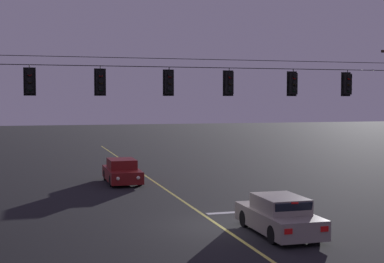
# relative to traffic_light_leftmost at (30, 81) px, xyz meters

# --- Properties ---
(ground_plane) EXTENTS (180.00, 180.00, 0.00)m
(ground_plane) POSITION_rel_traffic_light_leftmost_xyz_m (6.96, -2.94, -5.58)
(ground_plane) COLOR black
(lane_centre_stripe) EXTENTS (0.14, 60.00, 0.01)m
(lane_centre_stripe) POSITION_rel_traffic_light_leftmost_xyz_m (6.96, 6.02, -5.57)
(lane_centre_stripe) COLOR #D1C64C
(lane_centre_stripe) RESTS_ON ground
(stop_bar_paint) EXTENTS (3.40, 0.36, 0.01)m
(stop_bar_paint) POSITION_rel_traffic_light_leftmost_xyz_m (8.86, -0.58, -5.57)
(stop_bar_paint) COLOR silver
(stop_bar_paint) RESTS_ON ground
(signal_span_assembly) EXTENTS (21.61, 0.32, 7.63)m
(signal_span_assembly) POSITION_rel_traffic_light_leftmost_xyz_m (6.96, 0.02, -1.60)
(signal_span_assembly) COLOR #38281C
(signal_span_assembly) RESTS_ON ground
(traffic_light_leftmost) EXTENTS (0.48, 0.41, 1.22)m
(traffic_light_leftmost) POSITION_rel_traffic_light_leftmost_xyz_m (0.00, 0.00, 0.00)
(traffic_light_leftmost) COLOR black
(traffic_light_left_inner) EXTENTS (0.48, 0.41, 1.22)m
(traffic_light_left_inner) POSITION_rel_traffic_light_leftmost_xyz_m (2.78, 0.00, 0.00)
(traffic_light_left_inner) COLOR black
(traffic_light_centre) EXTENTS (0.48, 0.41, 1.22)m
(traffic_light_centre) POSITION_rel_traffic_light_leftmost_xyz_m (5.67, 0.00, 0.00)
(traffic_light_centre) COLOR black
(traffic_light_right_inner) EXTENTS (0.48, 0.41, 1.22)m
(traffic_light_right_inner) POSITION_rel_traffic_light_leftmost_xyz_m (8.36, 0.00, 0.00)
(traffic_light_right_inner) COLOR black
(traffic_light_rightmost) EXTENTS (0.48, 0.41, 1.22)m
(traffic_light_rightmost) POSITION_rel_traffic_light_leftmost_xyz_m (11.41, 0.00, 0.00)
(traffic_light_rightmost) COLOR black
(traffic_light_far_right) EXTENTS (0.48, 0.41, 1.22)m
(traffic_light_far_right) POSITION_rel_traffic_light_leftmost_xyz_m (14.17, 0.00, 0.00)
(traffic_light_far_right) COLOR black
(car_waiting_near_lane) EXTENTS (1.80, 4.33, 1.39)m
(car_waiting_near_lane) POSITION_rel_traffic_light_leftmost_xyz_m (8.63, -4.67, -4.93)
(car_waiting_near_lane) COLOR gray
(car_waiting_near_lane) RESTS_ON ground
(car_oncoming_lead) EXTENTS (1.80, 4.42, 1.39)m
(car_oncoming_lead) POSITION_rel_traffic_light_leftmost_xyz_m (5.06, 9.35, -4.93)
(car_oncoming_lead) COLOR maroon
(car_oncoming_lead) RESTS_ON ground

